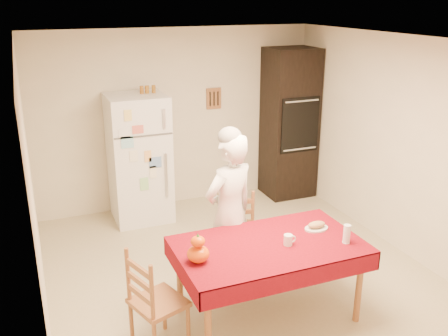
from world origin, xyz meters
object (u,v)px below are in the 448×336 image
chair_left (152,299)px  pumpkin_lower (198,254)px  dining_table (269,251)px  chair_far (238,235)px  wine_glass (347,234)px  oven_cabinet (289,124)px  refrigerator (139,158)px  bread_plate (316,228)px  coffee_mug (288,240)px  seated_woman (230,213)px

chair_left → pumpkin_lower: bearing=-105.9°
dining_table → chair_left: 1.14m
chair_left → dining_table: bearing=-104.9°
chair_far → pumpkin_lower: chair_far is taller
pumpkin_lower → wine_glass: bearing=-7.6°
oven_cabinet → pumpkin_lower: oven_cabinet is taller
pumpkin_lower → refrigerator: bearing=87.6°
dining_table → pumpkin_lower: 0.72m
chair_far → wine_glass: bearing=-42.5°
oven_cabinet → pumpkin_lower: size_ratio=11.38×
chair_left → wine_glass: size_ratio=5.40×
refrigerator → chair_left: 2.80m
dining_table → bread_plate: bearing=9.8°
chair_far → pumpkin_lower: size_ratio=4.92×
chair_far → chair_left: 1.40m
refrigerator → bread_plate: bearing=-65.8°
dining_table → pumpkin_lower: size_ratio=8.80×
coffee_mug → refrigerator: bearing=105.1°
dining_table → chair_far: (0.01, 0.74, -0.18)m
seated_woman → bread_plate: size_ratio=6.94×
chair_left → coffee_mug: size_ratio=9.50×
chair_left → wine_glass: (1.79, -0.16, 0.34)m
refrigerator → chair_far: (0.60, -1.91, -0.34)m
oven_cabinet → dining_table: bearing=-122.1°
dining_table → coffee_mug: coffee_mug is taller
dining_table → seated_woman: bearing=102.4°
refrigerator → oven_cabinet: size_ratio=0.77×
refrigerator → pumpkin_lower: refrigerator is taller
oven_cabinet → pumpkin_lower: 3.66m
oven_cabinet → wine_glass: 3.12m
refrigerator → dining_table: 2.72m
refrigerator → chair_far: refrigerator is taller
refrigerator → wine_glass: refrigerator is taller
seated_woman → pumpkin_lower: bearing=30.0°
refrigerator → coffee_mug: 2.83m
refrigerator → oven_cabinet: oven_cabinet is taller
chair_left → refrigerator: bearing=-30.2°
seated_woman → wine_glass: seated_woman is taller
refrigerator → oven_cabinet: (2.28, 0.05, 0.25)m
chair_left → seated_woman: (0.99, 0.69, 0.33)m
dining_table → chair_left: (-1.12, -0.08, -0.18)m
dining_table → seated_woman: seated_woman is taller
chair_left → oven_cabinet: bearing=-64.5°
seated_woman → wine_glass: 1.17m
chair_left → chair_far: bearing=-73.2°
oven_cabinet → dining_table: size_ratio=1.29×
oven_cabinet → coffee_mug: oven_cabinet is taller
oven_cabinet → bread_plate: size_ratio=9.17×
dining_table → chair_left: bearing=-175.8°
dining_table → coffee_mug: size_ratio=17.00×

